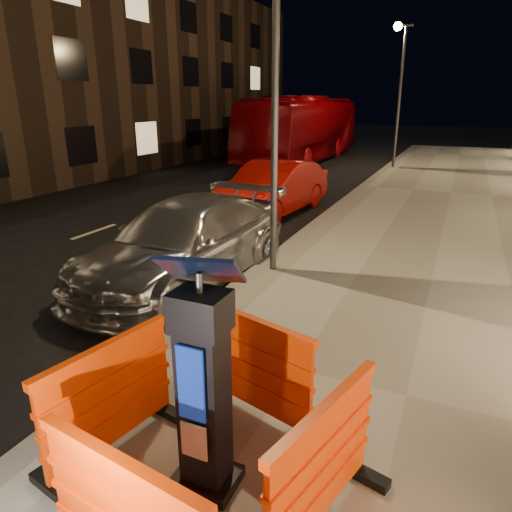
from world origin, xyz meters
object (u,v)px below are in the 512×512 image
at_px(parking_kiosk, 203,384).
at_px(car_red, 273,214).
at_px(car_silver, 187,280).
at_px(bus_doubledecker, 302,161).
at_px(barrier_back, 255,368).
at_px(barrier_kerbside, 110,399).
at_px(barrier_bldgside, 323,467).

bearing_deg(parking_kiosk, car_red, 122.06).
relative_size(car_silver, car_red, 1.09).
bearing_deg(bus_doubledecker, barrier_back, -72.16).
bearing_deg(parking_kiosk, barrier_back, 102.98).
bearing_deg(bus_doubledecker, car_silver, -77.67).
height_order(parking_kiosk, bus_doubledecker, parking_kiosk).
bearing_deg(car_silver, parking_kiosk, -51.83).
bearing_deg(barrier_back, car_red, 127.01).
relative_size(barrier_kerbside, bus_doubledecker, 0.11).
xyz_separation_m(parking_kiosk, barrier_back, (0.00, 0.95, -0.42)).
height_order(barrier_bldgside, bus_doubledecker, bus_doubledecker).
xyz_separation_m(barrier_back, car_silver, (-2.77, 3.10, -0.68)).
relative_size(barrier_bldgside, car_silver, 0.27).
xyz_separation_m(parking_kiosk, car_silver, (-2.77, 4.05, -1.10)).
bearing_deg(barrier_bldgside, parking_kiosk, 104.98).
xyz_separation_m(barrier_bldgside, car_red, (-4.22, 9.46, -0.68)).
distance_m(barrier_bldgside, car_red, 10.38).
xyz_separation_m(car_silver, car_red, (-0.50, 5.40, 0.00)).
distance_m(barrier_kerbside, car_silver, 4.49).
relative_size(barrier_back, bus_doubledecker, 0.11).
relative_size(car_silver, bus_doubledecker, 0.41).
xyz_separation_m(barrier_back, bus_doubledecker, (-6.46, 20.61, -0.68)).
bearing_deg(barrier_kerbside, car_red, 24.77).
bearing_deg(parking_kiosk, barrier_kerbside, -167.02).
relative_size(car_red, bus_doubledecker, 0.38).
height_order(barrier_kerbside, car_silver, barrier_kerbside).
distance_m(barrier_kerbside, bus_doubledecker, 22.27).
bearing_deg(car_red, barrier_back, -63.74).
height_order(parking_kiosk, barrier_kerbside, parking_kiosk).
xyz_separation_m(car_red, bus_doubledecker, (-3.18, 12.11, 0.00)).
xyz_separation_m(parking_kiosk, barrier_kerbside, (-0.95, 0.00, -0.42)).
bearing_deg(car_silver, car_red, 99.06).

